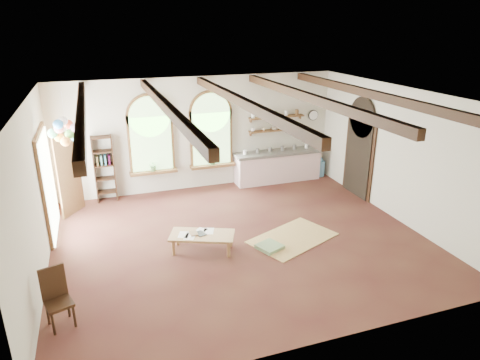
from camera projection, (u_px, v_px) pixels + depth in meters
name	position (u px, v px, depth m)	size (l,w,h in m)	color
floor	(240.00, 239.00, 9.59)	(8.00, 8.00, 0.00)	#563123
ceiling_beams	(240.00, 101.00, 8.51)	(6.20, 6.80, 0.18)	#311F0F
window_left	(151.00, 137.00, 11.63)	(1.30, 0.28, 2.20)	brown
window_right	(211.00, 132.00, 12.15)	(1.30, 0.28, 2.20)	brown
left_doorway	(48.00, 185.00, 9.58)	(0.10, 1.90, 2.50)	brown
right_doorway	(358.00, 157.00, 11.74)	(0.10, 1.30, 2.40)	black
kitchen_counter	(278.00, 166.00, 12.96)	(2.68, 0.62, 0.94)	beige
wall_shelf_lower	(276.00, 130.00, 12.74)	(1.70, 0.24, 0.04)	brown
wall_shelf_upper	(277.00, 117.00, 12.60)	(1.70, 0.24, 0.04)	brown
wall_clock	(313.00, 115.00, 13.07)	(0.32, 0.32, 0.04)	black
bookshelf	(104.00, 169.00, 11.39)	(0.53, 0.32, 1.80)	#311F0F
coffee_table	(202.00, 236.00, 9.01)	(1.48, 1.09, 0.38)	#A27F4A
side_chair	(60.00, 310.00, 6.79)	(0.50, 0.50, 1.00)	#311F0F
floor_mat	(293.00, 238.00, 9.63)	(1.89, 1.17, 0.02)	tan
floor_cushion	(270.00, 247.00, 9.19)	(0.47, 0.47, 0.08)	gray
water_jug_a	(320.00, 168.00, 13.47)	(0.32, 0.32, 0.61)	#5E9ECA
water_jug_b	(307.00, 170.00, 13.35)	(0.30, 0.30, 0.58)	#5E9ECA
balloon_cluster	(67.00, 130.00, 9.38)	(0.81, 0.81, 1.14)	white
table_book	(190.00, 234.00, 8.99)	(0.16, 0.23, 0.02)	olive
tablet	(200.00, 234.00, 9.01)	(0.17, 0.25, 0.01)	black
potted_plant_left	(153.00, 166.00, 11.81)	(0.27, 0.23, 0.30)	#598C4C
potted_plant_right	(213.00, 160.00, 12.32)	(0.27, 0.23, 0.30)	#598C4C
shelf_cup_a	(253.00, 130.00, 12.49)	(0.12, 0.10, 0.10)	white
shelf_cup_b	(264.00, 129.00, 12.60)	(0.10, 0.10, 0.09)	beige
shelf_bowl_a	(275.00, 129.00, 12.71)	(0.22, 0.22, 0.05)	beige
shelf_bowl_b	(286.00, 128.00, 12.82)	(0.20, 0.20, 0.06)	#8C664C
shelf_vase	(296.00, 125.00, 12.90)	(0.18, 0.18, 0.19)	slate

